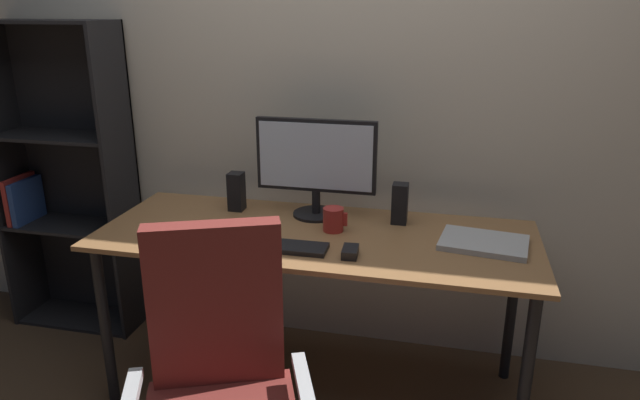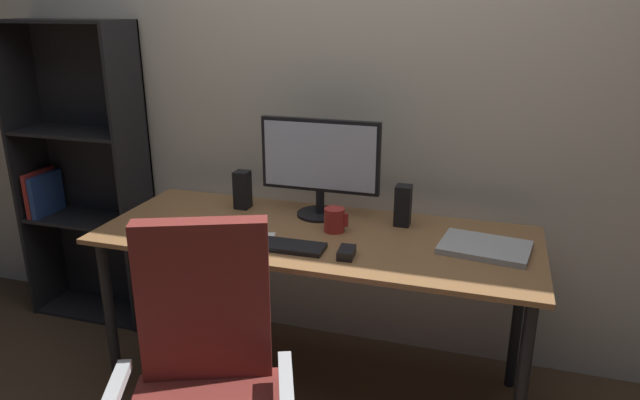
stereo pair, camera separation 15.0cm
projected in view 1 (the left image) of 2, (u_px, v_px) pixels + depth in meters
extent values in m
plane|color=#4C3826|center=(316.00, 388.00, 2.54)|extent=(12.00, 12.00, 0.00)
cube|color=beige|center=(342.00, 76.00, 2.59)|extent=(6.40, 0.10, 2.60)
cube|color=olive|center=(316.00, 235.00, 2.30)|extent=(1.75, 0.68, 0.02)
cylinder|color=black|center=(106.00, 328.00, 2.34)|extent=(0.04, 0.04, 0.72)
cylinder|color=black|center=(525.00, 385.00, 1.99)|extent=(0.04, 0.04, 0.72)
cylinder|color=black|center=(170.00, 269.00, 2.86)|extent=(0.04, 0.04, 0.72)
cylinder|color=black|center=(512.00, 306.00, 2.51)|extent=(0.04, 0.04, 0.72)
cylinder|color=black|center=(316.00, 214.00, 2.49)|extent=(0.20, 0.20, 0.01)
cylinder|color=black|center=(316.00, 202.00, 2.48)|extent=(0.04, 0.04, 0.10)
cube|color=black|center=(316.00, 156.00, 2.41)|extent=(0.51, 0.03, 0.31)
cube|color=silver|center=(315.00, 156.00, 2.40)|extent=(0.48, 0.01, 0.28)
cube|color=black|center=(289.00, 247.00, 2.14)|extent=(0.29, 0.11, 0.02)
cube|color=black|center=(350.00, 252.00, 2.09)|extent=(0.06, 0.10, 0.03)
cylinder|color=#B72D28|center=(333.00, 219.00, 2.31)|extent=(0.08, 0.08, 0.10)
cube|color=#B72D28|center=(345.00, 219.00, 2.30)|extent=(0.02, 0.01, 0.05)
cube|color=#B7BABC|center=(484.00, 243.00, 2.18)|extent=(0.35, 0.27, 0.02)
cube|color=black|center=(236.00, 191.00, 2.54)|extent=(0.06, 0.07, 0.17)
cube|color=black|center=(400.00, 204.00, 2.38)|extent=(0.06, 0.07, 0.17)
cube|color=white|center=(244.00, 249.00, 2.15)|extent=(0.27, 0.34, 0.00)
cube|color=maroon|center=(216.00, 304.00, 1.73)|extent=(0.40, 0.22, 0.52)
cube|color=#B7BABC|center=(130.00, 400.00, 1.57)|extent=(0.14, 0.26, 0.03)
cube|color=#B7BABC|center=(304.00, 383.00, 1.64)|extent=(0.14, 0.26, 0.03)
cube|color=black|center=(10.00, 178.00, 2.93)|extent=(0.02, 0.28, 1.54)
cube|color=black|center=(123.00, 186.00, 2.79)|extent=(0.02, 0.28, 1.54)
cube|color=black|center=(81.00, 175.00, 2.98)|extent=(0.65, 0.01, 1.54)
cube|color=black|center=(85.00, 317.00, 3.10)|extent=(0.62, 0.26, 0.02)
cube|color=black|center=(72.00, 225.00, 2.93)|extent=(0.62, 0.26, 0.02)
cube|color=black|center=(58.00, 136.00, 2.78)|extent=(0.62, 0.26, 0.02)
cube|color=black|center=(41.00, 21.00, 2.61)|extent=(0.62, 0.26, 0.02)
cube|color=#B22D28|center=(21.00, 199.00, 2.94)|extent=(0.03, 0.22, 0.24)
cube|color=#28478C|center=(27.00, 201.00, 2.94)|extent=(0.03, 0.22, 0.22)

